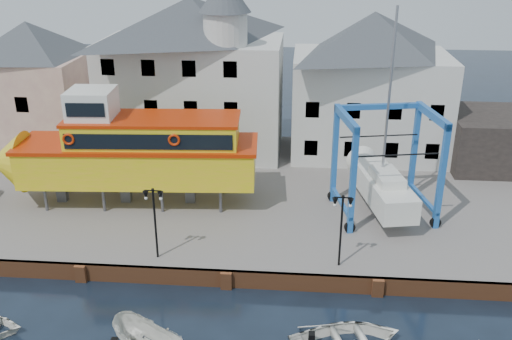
{
  "coord_description": "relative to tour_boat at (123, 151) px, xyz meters",
  "views": [
    {
      "loc": [
        3.75,
        -25.63,
        17.69
      ],
      "look_at": [
        1.0,
        7.0,
        4.0
      ],
      "focal_mm": 40.0,
      "sensor_mm": 36.0,
      "label": 1
    }
  ],
  "objects": [
    {
      "name": "lamp_post_left",
      "position": [
        3.77,
        -6.84,
        -0.44
      ],
      "size": [
        1.12,
        0.32,
        4.2
      ],
      "color": "black",
      "rests_on": "hardstanding"
    },
    {
      "name": "hardstanding",
      "position": [
        7.77,
        2.96,
        -4.11
      ],
      "size": [
        44.0,
        22.0,
        1.0
      ],
      "primitive_type": "cube",
      "color": "slate",
      "rests_on": "ground"
    },
    {
      "name": "ground",
      "position": [
        7.77,
        -8.04,
        -4.61
      ],
      "size": [
        140.0,
        140.0,
        0.0
      ],
      "primitive_type": "plane",
      "color": "black",
      "rests_on": "ground"
    },
    {
      "name": "tour_boat",
      "position": [
        0.0,
        0.0,
        0.0
      ],
      "size": [
        17.82,
        5.27,
        7.66
      ],
      "rotation": [
        0.0,
        0.0,
        0.06
      ],
      "color": "#59595E",
      "rests_on": "hardstanding"
    },
    {
      "name": "building_white_main",
      "position": [
        2.9,
        10.35,
        2.73
      ],
      "size": [
        14.0,
        8.3,
        14.0
      ],
      "color": "silver",
      "rests_on": "hardstanding"
    },
    {
      "name": "shed_dark",
      "position": [
        26.77,
        8.96,
        -1.61
      ],
      "size": [
        8.0,
        7.0,
        4.0
      ],
      "primitive_type": "cube",
      "color": "black",
      "rests_on": "hardstanding"
    },
    {
      "name": "building_white_right",
      "position": [
        16.77,
        10.95,
        1.98
      ],
      "size": [
        12.0,
        8.0,
        11.2
      ],
      "color": "silver",
      "rests_on": "hardstanding"
    },
    {
      "name": "quay_wall",
      "position": [
        7.77,
        -7.94,
        -4.11
      ],
      "size": [
        44.0,
        0.47,
        1.0
      ],
      "color": "brown",
      "rests_on": "ground"
    },
    {
      "name": "building_pink",
      "position": [
        -10.23,
        9.95,
        1.53
      ],
      "size": [
        8.0,
        7.0,
        10.3
      ],
      "color": "tan",
      "rests_on": "hardstanding"
    },
    {
      "name": "lamp_post_right",
      "position": [
        13.77,
        -6.84,
        -0.44
      ],
      "size": [
        1.12,
        0.32,
        4.2
      ],
      "color": "black",
      "rests_on": "hardstanding"
    },
    {
      "name": "travel_lift",
      "position": [
        16.64,
        0.35,
        -1.46
      ],
      "size": [
        6.81,
        8.8,
        12.9
      ],
      "rotation": [
        0.0,
        0.0,
        0.2
      ],
      "color": "#1F5F9E",
      "rests_on": "hardstanding"
    }
  ]
}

